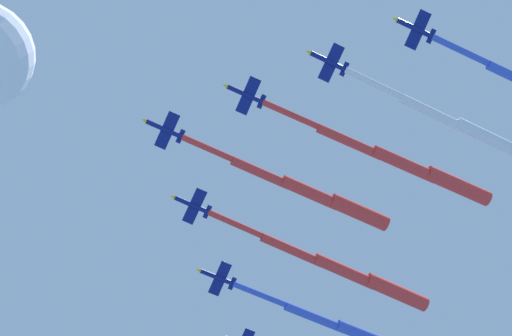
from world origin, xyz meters
The scene contains 4 objects.
jet_lead centered at (13.39, -3.88, 209.41)m, with size 60.03×21.38×4.29m.
jet_port_inner centered at (25.77, -22.75, 211.19)m, with size 65.50×23.52×4.37m.
jet_starboard_inner centered at (33.88, 6.09, 209.83)m, with size 66.25×22.36×4.39m.
jet_port_mid centered at (35.54, -39.67, 211.04)m, with size 66.93×22.71×4.35m.
Camera 1 is at (-46.13, -53.80, 36.38)m, focal length 57.93 mm.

